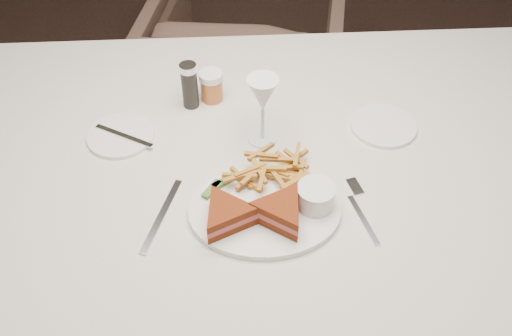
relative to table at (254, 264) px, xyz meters
The scene contains 3 objects.
table is the anchor object (origin of this frame).
chair_far 0.99m from the table, 86.37° to the left, with size 0.71×0.66×0.73m, color #46332B.
table_setting 0.41m from the table, 81.12° to the right, with size 0.79×0.62×0.18m.
Camera 1 is at (-0.44, -0.82, 1.67)m, focal length 40.00 mm.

